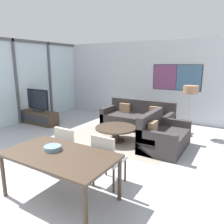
% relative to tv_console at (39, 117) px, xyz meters
% --- Properties ---
extents(wall_back, '(7.75, 0.09, 2.80)m').
position_rel_tv_console_xyz_m(wall_back, '(2.77, 2.67, 1.18)').
color(wall_back, silver).
rests_on(wall_back, ground_plane).
extents(window_wall_left, '(0.07, 5.93, 2.80)m').
position_rel_tv_console_xyz_m(window_wall_left, '(-0.65, -0.30, 1.31)').
color(window_wall_left, silver).
rests_on(window_wall_left, ground_plane).
extents(area_rug, '(2.95, 1.63, 0.01)m').
position_rel_tv_console_xyz_m(area_rug, '(3.07, -0.11, -0.22)').
color(area_rug, gray).
rests_on(area_rug, ground_plane).
extents(tv_console, '(1.44, 0.45, 0.45)m').
position_rel_tv_console_xyz_m(tv_console, '(0.00, 0.00, 0.00)').
color(tv_console, '#423326').
rests_on(tv_console, ground_plane).
extents(television, '(0.95, 0.20, 0.73)m').
position_rel_tv_console_xyz_m(television, '(-0.00, 0.00, 0.58)').
color(television, '#2D2D33').
rests_on(television, tv_console).
extents(sofa_main, '(2.21, 0.93, 0.86)m').
position_rel_tv_console_xyz_m(sofa_main, '(3.07, 1.32, 0.05)').
color(sofa_main, '#383333').
rests_on(sofa_main, ground_plane).
extents(sofa_side, '(0.93, 1.41, 0.86)m').
position_rel_tv_console_xyz_m(sofa_side, '(4.27, 0.05, 0.05)').
color(sofa_side, '#383333').
rests_on(sofa_side, ground_plane).
extents(coffee_table, '(1.08, 1.08, 0.39)m').
position_rel_tv_console_xyz_m(coffee_table, '(3.07, -0.11, 0.07)').
color(coffee_table, '#423326').
rests_on(coffee_table, ground_plane).
extents(dining_table, '(1.71, 0.95, 0.73)m').
position_rel_tv_console_xyz_m(dining_table, '(3.60, -2.71, 0.44)').
color(dining_table, '#423326').
rests_on(dining_table, ground_plane).
extents(dining_chair_left, '(0.46, 0.46, 0.91)m').
position_rel_tv_console_xyz_m(dining_chair_left, '(3.19, -2.03, 0.29)').
color(dining_chair_left, beige).
rests_on(dining_chair_left, ground_plane).
extents(dining_chair_centre, '(0.46, 0.46, 0.91)m').
position_rel_tv_console_xyz_m(dining_chair_centre, '(4.02, -2.04, 0.29)').
color(dining_chair_centre, beige).
rests_on(dining_chair_centre, ground_plane).
extents(fruit_bowl, '(0.27, 0.27, 0.07)m').
position_rel_tv_console_xyz_m(fruit_bowl, '(3.42, -2.66, 0.55)').
color(fruit_bowl, slate).
rests_on(fruit_bowl, dining_table).
extents(floor_lamp, '(0.40, 0.40, 1.43)m').
position_rel_tv_console_xyz_m(floor_lamp, '(4.61, 1.33, 1.02)').
color(floor_lamp, '#2D2D33').
rests_on(floor_lamp, ground_plane).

